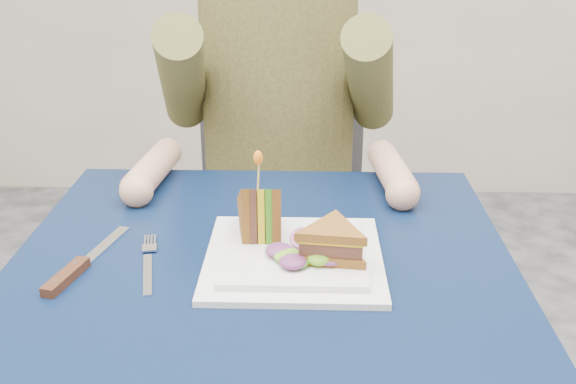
{
  "coord_description": "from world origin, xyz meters",
  "views": [
    {
      "loc": [
        0.07,
        -0.87,
        1.22
      ],
      "look_at": [
        0.04,
        0.06,
        0.82
      ],
      "focal_mm": 42.0,
      "sensor_mm": 36.0,
      "label": 1
    }
  ],
  "objects_px": {
    "table": "(262,310)",
    "sandwich_upright": "(259,215)",
    "plate": "(294,256)",
    "diner": "(278,57)",
    "sandwich_flat": "(332,242)",
    "fork": "(148,265)",
    "chair": "(281,195)",
    "knife": "(74,270)"
  },
  "relations": [
    {
      "from": "table",
      "to": "diner",
      "type": "height_order",
      "value": "diner"
    },
    {
      "from": "diner",
      "to": "sandwich_flat",
      "type": "relative_size",
      "value": 5.74
    },
    {
      "from": "plate",
      "to": "sandwich_flat",
      "type": "height_order",
      "value": "sandwich_flat"
    },
    {
      "from": "sandwich_flat",
      "to": "knife",
      "type": "distance_m",
      "value": 0.37
    },
    {
      "from": "chair",
      "to": "sandwich_flat",
      "type": "xyz_separation_m",
      "value": [
        0.1,
        -0.71,
        0.23
      ]
    },
    {
      "from": "diner",
      "to": "fork",
      "type": "distance_m",
      "value": 0.64
    },
    {
      "from": "sandwich_upright",
      "to": "fork",
      "type": "distance_m",
      "value": 0.18
    },
    {
      "from": "diner",
      "to": "fork",
      "type": "relative_size",
      "value": 4.17
    },
    {
      "from": "diner",
      "to": "sandwich_flat",
      "type": "height_order",
      "value": "diner"
    },
    {
      "from": "chair",
      "to": "diner",
      "type": "height_order",
      "value": "diner"
    },
    {
      "from": "table",
      "to": "knife",
      "type": "xyz_separation_m",
      "value": [
        -0.27,
        -0.04,
        0.09
      ]
    },
    {
      "from": "knife",
      "to": "fork",
      "type": "bearing_deg",
      "value": 14.02
    },
    {
      "from": "plate",
      "to": "sandwich_upright",
      "type": "relative_size",
      "value": 2.02
    },
    {
      "from": "diner",
      "to": "fork",
      "type": "height_order",
      "value": "diner"
    },
    {
      "from": "plate",
      "to": "diner",
      "type": "bearing_deg",
      "value": 94.77
    },
    {
      "from": "sandwich_upright",
      "to": "knife",
      "type": "relative_size",
      "value": 0.59
    },
    {
      "from": "plate",
      "to": "fork",
      "type": "relative_size",
      "value": 1.46
    },
    {
      "from": "sandwich_flat",
      "to": "fork",
      "type": "height_order",
      "value": "sandwich_flat"
    },
    {
      "from": "table",
      "to": "sandwich_upright",
      "type": "distance_m",
      "value": 0.14
    },
    {
      "from": "diner",
      "to": "knife",
      "type": "xyz_separation_m",
      "value": [
        -0.27,
        -0.62,
        -0.18
      ]
    },
    {
      "from": "table",
      "to": "sandwich_upright",
      "type": "relative_size",
      "value": 5.81
    },
    {
      "from": "sandwich_flat",
      "to": "sandwich_upright",
      "type": "height_order",
      "value": "sandwich_upright"
    },
    {
      "from": "table",
      "to": "knife",
      "type": "distance_m",
      "value": 0.28
    },
    {
      "from": "diner",
      "to": "fork",
      "type": "bearing_deg",
      "value": -105.46
    },
    {
      "from": "chair",
      "to": "knife",
      "type": "xyz_separation_m",
      "value": [
        -0.27,
        -0.73,
        0.2
      ]
    },
    {
      "from": "sandwich_flat",
      "to": "diner",
      "type": "bearing_deg",
      "value": 99.75
    },
    {
      "from": "chair",
      "to": "diner",
      "type": "relative_size",
      "value": 1.25
    },
    {
      "from": "sandwich_upright",
      "to": "fork",
      "type": "xyz_separation_m",
      "value": [
        -0.16,
        -0.07,
        -0.05
      ]
    },
    {
      "from": "table",
      "to": "sandwich_upright",
      "type": "height_order",
      "value": "sandwich_upright"
    },
    {
      "from": "table",
      "to": "plate",
      "type": "distance_m",
      "value": 0.1
    },
    {
      "from": "chair",
      "to": "diner",
      "type": "xyz_separation_m",
      "value": [
        -0.0,
        -0.11,
        0.37
      ]
    },
    {
      "from": "chair",
      "to": "sandwich_flat",
      "type": "distance_m",
      "value": 0.75
    },
    {
      "from": "chair",
      "to": "plate",
      "type": "bearing_deg",
      "value": -86.01
    },
    {
      "from": "diner",
      "to": "sandwich_flat",
      "type": "bearing_deg",
      "value": -80.25
    },
    {
      "from": "diner",
      "to": "plate",
      "type": "height_order",
      "value": "diner"
    },
    {
      "from": "plate",
      "to": "sandwich_upright",
      "type": "xyz_separation_m",
      "value": [
        -0.05,
        0.05,
        0.05
      ]
    },
    {
      "from": "sandwich_upright",
      "to": "knife",
      "type": "xyz_separation_m",
      "value": [
        -0.26,
        -0.09,
        -0.05
      ]
    },
    {
      "from": "chair",
      "to": "sandwich_upright",
      "type": "bearing_deg",
      "value": -90.53
    },
    {
      "from": "diner",
      "to": "sandwich_upright",
      "type": "bearing_deg",
      "value": -90.64
    },
    {
      "from": "sandwich_upright",
      "to": "knife",
      "type": "distance_m",
      "value": 0.28
    },
    {
      "from": "chair",
      "to": "plate",
      "type": "height_order",
      "value": "chair"
    },
    {
      "from": "plate",
      "to": "sandwich_flat",
      "type": "relative_size",
      "value": 2.0
    }
  ]
}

